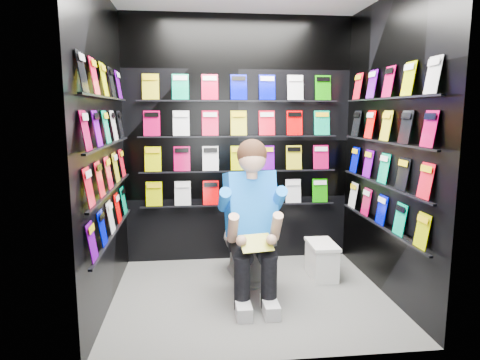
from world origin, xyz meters
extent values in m
plane|color=#5D5D5A|center=(0.00, 0.00, 0.00)|extent=(2.40, 2.40, 0.00)
cube|color=black|center=(0.00, 1.00, 1.30)|extent=(2.40, 0.04, 2.60)
cube|color=black|center=(0.00, -1.00, 1.30)|extent=(2.40, 0.04, 2.60)
cube|color=black|center=(-1.20, 0.00, 1.30)|extent=(0.04, 2.00, 2.60)
cube|color=black|center=(1.20, 0.00, 1.30)|extent=(0.04, 2.00, 2.60)
imported|color=white|center=(0.00, 0.43, 0.37)|extent=(0.55, 0.81, 0.73)
cube|color=silver|center=(0.75, 0.37, 0.16)|extent=(0.24, 0.42, 0.31)
cube|color=silver|center=(0.75, 0.37, 0.33)|extent=(0.26, 0.44, 0.03)
cube|color=#3E9329|center=(0.00, -0.30, 0.58)|extent=(0.28, 0.20, 0.11)
camera|label=1|loc=(-0.49, -3.53, 1.61)|focal=32.00mm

